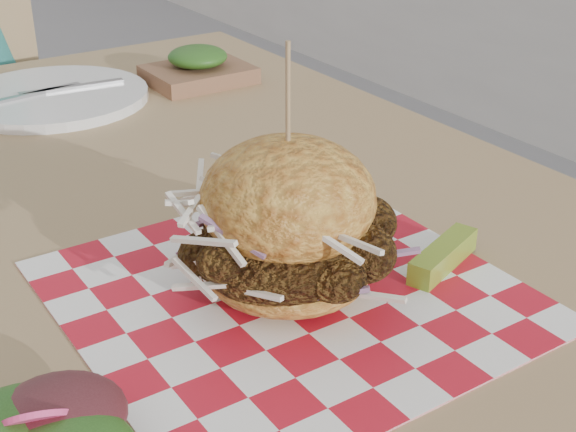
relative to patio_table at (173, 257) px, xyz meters
name	(u,v)px	position (x,y,z in m)	size (l,w,h in m)	color
patio_table	(173,257)	(0.00, 0.00, 0.00)	(0.80, 1.20, 0.75)	tan
paper_liner	(288,293)	(0.00, -0.24, 0.08)	(0.36, 0.36, 0.00)	red
sandwich	(288,230)	(0.00, -0.24, 0.14)	(0.19, 0.19, 0.22)	gold
pickle_spear	(443,256)	(0.14, -0.28, 0.09)	(0.10, 0.02, 0.02)	olive
place_setting	(52,97)	(0.00, 0.37, 0.09)	(0.27, 0.27, 0.02)	white
kraft_tray	(198,68)	(0.22, 0.34, 0.10)	(0.15, 0.12, 0.06)	brown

